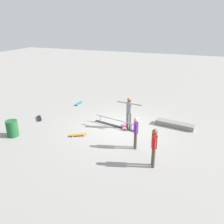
% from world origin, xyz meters
% --- Properties ---
extents(ground_plane, '(60.00, 60.00, 0.00)m').
position_xyz_m(ground_plane, '(0.00, 0.00, 0.00)').
color(ground_plane, gray).
extents(grind_rail, '(2.67, 0.82, 0.41)m').
position_xyz_m(grind_rail, '(0.34, -0.06, 0.18)').
color(grind_rail, black).
rests_on(grind_rail, ground_plane).
extents(skate_ledge, '(2.09, 0.77, 0.26)m').
position_xyz_m(skate_ledge, '(-2.67, -1.15, 0.13)').
color(skate_ledge, gray).
rests_on(skate_ledge, ground_plane).
extents(skater_main, '(1.36, 0.23, 1.69)m').
position_xyz_m(skater_main, '(-0.40, -0.11, 0.98)').
color(skater_main, slate).
rests_on(skater_main, ground_plane).
extents(skateboard_main, '(0.42, 0.82, 0.09)m').
position_xyz_m(skateboard_main, '(-0.18, -0.08, 0.07)').
color(skateboard_main, '#E05993').
rests_on(skateboard_main, ground_plane).
extents(bystander_purple_shirt, '(0.24, 0.33, 1.48)m').
position_xyz_m(bystander_purple_shirt, '(-1.32, 1.83, 0.84)').
color(bystander_purple_shirt, brown).
rests_on(bystander_purple_shirt, ground_plane).
extents(bystander_red_shirt, '(0.25, 0.37, 1.61)m').
position_xyz_m(bystander_red_shirt, '(-2.36, 2.96, 0.91)').
color(bystander_red_shirt, brown).
rests_on(bystander_red_shirt, ground_plane).
extents(loose_skateboard_teal, '(0.27, 0.80, 0.09)m').
position_xyz_m(loose_skateboard_teal, '(3.90, -2.55, 0.07)').
color(loose_skateboard_teal, teal).
rests_on(loose_skateboard_teal, ground_plane).
extents(loose_skateboard_black, '(0.68, 0.73, 0.09)m').
position_xyz_m(loose_skateboard_black, '(4.77, 0.62, 0.07)').
color(loose_skateboard_black, black).
rests_on(loose_skateboard_black, ground_plane).
extents(loose_skateboard_orange, '(0.79, 0.58, 0.09)m').
position_xyz_m(loose_skateboard_orange, '(1.64, 1.70, 0.07)').
color(loose_skateboard_orange, orange).
rests_on(loose_skateboard_orange, ground_plane).
extents(trash_bin, '(0.56, 0.56, 0.81)m').
position_xyz_m(trash_bin, '(4.64, 2.85, 0.40)').
color(trash_bin, '#1E592D').
rests_on(trash_bin, ground_plane).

